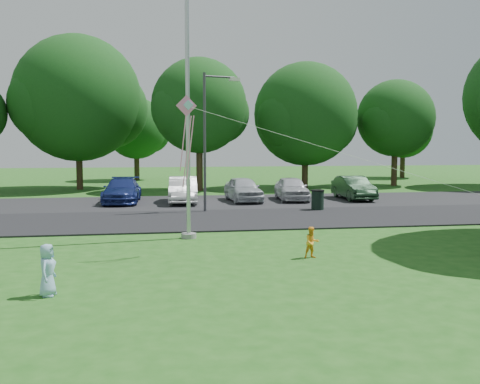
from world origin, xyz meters
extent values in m
plane|color=#1D5416|center=(0.00, 0.00, 0.00)|extent=(120.00, 120.00, 0.00)
cube|color=black|center=(0.00, 9.00, 0.03)|extent=(60.00, 6.00, 0.06)
cube|color=black|center=(0.00, 15.50, 0.03)|extent=(42.00, 7.00, 0.06)
cylinder|color=#B7BABF|center=(-3.50, 5.00, 5.00)|extent=(0.14, 0.14, 10.00)
cylinder|color=gray|center=(-3.50, 5.00, 0.08)|extent=(0.50, 0.50, 0.16)
cylinder|color=#3F3F44|center=(-2.33, 11.53, 3.14)|extent=(0.13, 0.13, 6.27)
cylinder|color=#3F3F44|center=(-1.62, 11.72, 6.12)|extent=(1.44, 0.46, 0.09)
cube|color=silver|center=(-0.91, 11.91, 6.04)|extent=(0.51, 0.34, 0.15)
cylinder|color=black|center=(2.90, 11.28, 0.46)|extent=(0.58, 0.58, 0.93)
cylinder|color=black|center=(2.90, 11.28, 0.95)|extent=(0.62, 0.62, 0.05)
cylinder|color=#332316|center=(-9.60, 25.24, 1.60)|extent=(0.44, 0.44, 3.19)
sphere|color=#0E3611|center=(-9.60, 25.24, 6.17)|extent=(8.50, 8.50, 8.50)
sphere|color=#0E3611|center=(-7.68, 26.09, 5.53)|extent=(5.53, 5.53, 5.53)
sphere|color=#0E3611|center=(-11.30, 24.17, 5.74)|extent=(5.10, 5.10, 5.10)
cylinder|color=#332316|center=(-1.58, 22.90, 1.71)|extent=(0.44, 0.44, 3.43)
sphere|color=#0E3611|center=(-1.58, 22.90, 5.62)|extent=(6.27, 6.27, 6.27)
sphere|color=#0E3611|center=(-0.17, 23.53, 5.15)|extent=(4.07, 4.07, 4.07)
sphere|color=#0E3611|center=(-2.84, 22.12, 5.31)|extent=(3.76, 3.76, 3.76)
cylinder|color=#332316|center=(6.03, 24.17, 1.33)|extent=(0.44, 0.44, 2.66)
sphere|color=#0E3611|center=(6.03, 24.17, 5.20)|extent=(7.27, 7.27, 7.27)
sphere|color=#0E3611|center=(7.66, 24.89, 4.66)|extent=(4.72, 4.72, 4.72)
sphere|color=#0E3611|center=(4.57, 23.26, 4.84)|extent=(4.36, 4.36, 4.36)
cylinder|color=#332316|center=(13.12, 24.89, 1.51)|extent=(0.44, 0.44, 3.02)
sphere|color=#0E3611|center=(13.12, 24.89, 5.00)|extent=(5.67, 5.67, 5.67)
sphere|color=#0E3611|center=(14.39, 25.46, 4.58)|extent=(3.68, 3.68, 3.68)
sphere|color=#0E3611|center=(11.98, 24.18, 4.72)|extent=(3.40, 3.40, 3.40)
cylinder|color=#332316|center=(-6.00, 34.00, 1.30)|extent=(0.44, 0.44, 2.60)
sphere|color=#0E3611|center=(-6.00, 34.00, 4.42)|extent=(5.20, 5.20, 5.20)
sphere|color=#0E3611|center=(-4.83, 34.52, 4.03)|extent=(3.38, 3.38, 3.38)
sphere|color=#0E3611|center=(-7.04, 33.35, 4.16)|extent=(3.12, 3.12, 3.12)
cylinder|color=#332316|center=(18.00, 33.50, 1.30)|extent=(0.44, 0.44, 2.60)
sphere|color=#0E3611|center=(18.00, 33.50, 4.42)|extent=(5.20, 5.20, 5.20)
sphere|color=#0E3611|center=(19.17, 34.02, 4.03)|extent=(3.38, 3.38, 3.38)
sphere|color=#0E3611|center=(16.96, 32.85, 4.16)|extent=(3.12, 3.12, 3.12)
imported|color=navy|center=(-6.24, 15.75, 0.70)|extent=(1.98, 4.47, 1.28)
imported|color=silver|center=(-3.11, 15.24, 0.73)|extent=(1.66, 4.17, 1.35)
imported|color=#B2B7BF|center=(0.09, 15.38, 0.71)|extent=(1.80, 3.94, 1.31)
imported|color=silver|center=(2.77, 15.51, 0.70)|extent=(1.79, 3.88, 1.29)
imported|color=black|center=(6.25, 15.40, 0.70)|extent=(1.40, 3.90, 1.28)
imported|color=#FFAC28|center=(-0.39, 1.36, 0.43)|extent=(0.46, 0.38, 0.86)
imported|color=#89B4D2|center=(-6.80, -1.31, 0.54)|extent=(0.42, 0.58, 1.08)
cube|color=pink|center=(-3.71, 2.28, 4.15)|extent=(0.57, 0.13, 0.58)
cube|color=#8CC6E5|center=(-3.66, 2.25, 4.17)|extent=(0.28, 0.07, 0.28)
cylinder|color=white|center=(0.31, 1.35, 2.90)|extent=(8.05, 1.87, 2.51)
cylinder|color=pink|center=(-3.81, 2.28, 3.12)|extent=(0.19, 0.25, 1.54)
cylinder|color=pink|center=(-3.61, 2.33, 3.00)|extent=(0.21, 0.40, 1.76)
cylinder|color=pink|center=(-3.71, 2.20, 2.88)|extent=(0.24, 0.59, 1.96)
camera|label=1|loc=(-4.64, -12.51, 3.11)|focal=40.00mm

